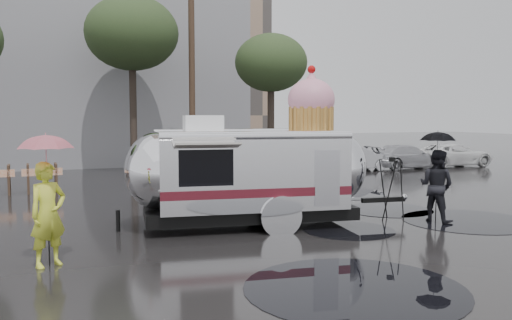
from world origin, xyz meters
name	(u,v)px	position (x,y,z in m)	size (l,w,h in m)	color
ground	(265,245)	(0.00, 0.00, 0.00)	(120.00, 120.00, 0.00)	black
puddles	(361,219)	(3.44, 1.65, 0.01)	(9.00, 12.23, 0.01)	black
grey_building	(34,49)	(-4.00, 24.00, 6.50)	(22.00, 12.00, 13.00)	slate
utility_pole	(192,72)	(2.50, 14.00, 4.62)	(1.60, 0.28, 9.00)	#473323
tree_mid	(132,34)	(0.00, 15.00, 6.34)	(4.20, 4.20, 8.03)	#382D26
tree_right	(271,64)	(6.00, 13.00, 5.06)	(3.36, 3.36, 6.42)	#382D26
parked_cars	(386,155)	(11.78, 12.00, 0.72)	(13.20, 1.90, 1.50)	silver
airstream_trailer	(252,168)	(0.54, 2.00, 1.39)	(7.31, 3.19, 3.97)	silver
person_left	(48,214)	(-4.15, 0.05, 0.93)	(0.67, 0.45, 1.86)	#D7E339
umbrella_pink	(46,156)	(-4.15, 0.05, 1.96)	(1.20, 1.20, 2.37)	pink
person_right	(436,186)	(4.96, 0.61, 0.91)	(0.87, 0.49, 1.82)	black
umbrella_black	(438,146)	(4.96, 0.61, 1.92)	(1.09, 1.09, 2.30)	black
tripod	(392,182)	(4.11, 1.30, 0.98)	(0.65, 0.64, 1.62)	black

